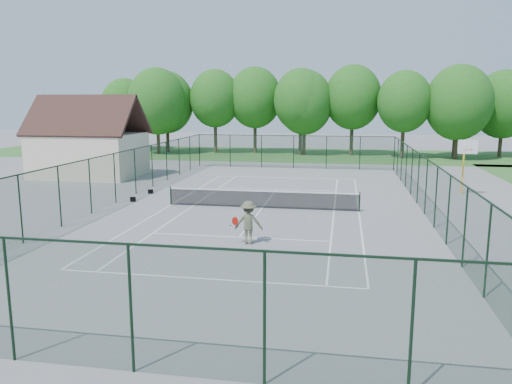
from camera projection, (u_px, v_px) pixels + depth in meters
ground at (262, 208)px, 28.76m from camera, size 140.00×140.00×0.00m
grass_far at (304, 155)px, 57.83m from camera, size 80.00×16.00×0.01m
court_lines at (262, 208)px, 28.76m from camera, size 11.05×23.85×0.01m
tennis_net at (262, 198)px, 28.66m from camera, size 11.08×0.08×1.10m
fence_enclosure at (262, 181)px, 28.48m from camera, size 18.05×36.05×3.02m
utility_building at (88, 138)px, 40.63m from camera, size 8.60×6.27×6.63m
tree_line_far at (305, 102)px, 56.77m from camera, size 39.40×6.40×9.70m
basketball_goal at (466, 156)px, 32.42m from camera, size 1.20×1.43×3.65m
sports_bag_a at (133, 199)px, 30.63m from camera, size 0.41×0.34×0.28m
sports_bag_b at (151, 191)px, 33.33m from camera, size 0.40×0.33×0.27m
tennis_player at (249, 222)px, 21.39m from camera, size 1.79×0.91×1.87m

